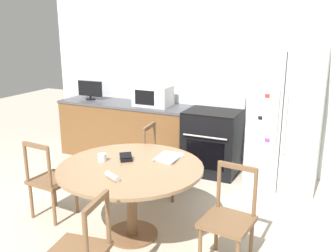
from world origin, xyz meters
The scene contains 15 objects.
ground_plane centered at (0.00, 0.00, 0.00)m, with size 14.00×14.00×0.00m, color beige.
back_wall centered at (0.00, 2.65, 1.30)m, with size 5.20×0.10×2.60m.
kitchen_counter centered at (-1.13, 2.29, 0.45)m, with size 2.16×0.64×0.90m.
refrigerator centered at (1.33, 2.21, 0.92)m, with size 0.87×0.77×1.83m.
oven_range centered at (0.34, 2.26, 0.47)m, with size 0.76×0.68×1.08m.
microwave centered at (-0.63, 2.28, 1.05)m, with size 0.55×0.36×0.31m.
countertop_tv centered at (-1.78, 2.29, 1.07)m, with size 0.44×0.16×0.31m.
dining_table centered at (0.14, 0.28, 0.64)m, with size 1.43×1.43×0.76m.
dining_chair_far centered at (-0.01, 1.28, 0.43)m, with size 0.46×0.46×0.90m.
dining_chair_right centered at (1.15, 0.24, 0.43)m, with size 0.47×0.47×0.90m.
dining_chair_left centered at (-0.87, 0.26, 0.43)m, with size 0.45×0.45×0.90m.
candle_glass centered at (-0.19, 0.28, 0.79)m, with size 0.09×0.09×0.08m.
folded_napkin centered at (0.15, -0.06, 0.79)m, with size 0.19×0.13×0.05m.
wallet centered at (0.02, 0.40, 0.79)m, with size 0.17×0.17×0.07m.
mail_stack centered at (0.38, 0.63, 0.77)m, with size 0.26×0.33×0.02m.
Camera 1 is at (1.89, -2.67, 2.10)m, focal length 40.00 mm.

